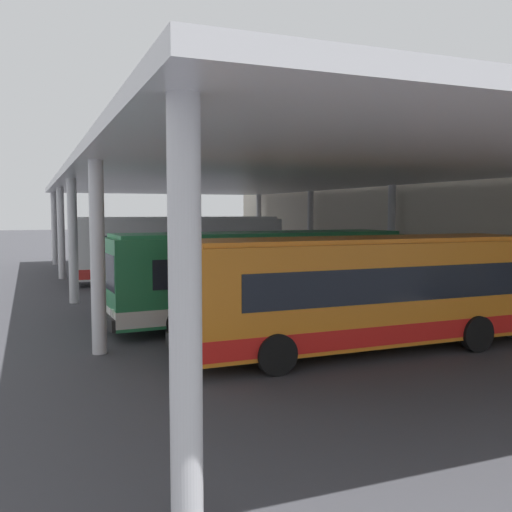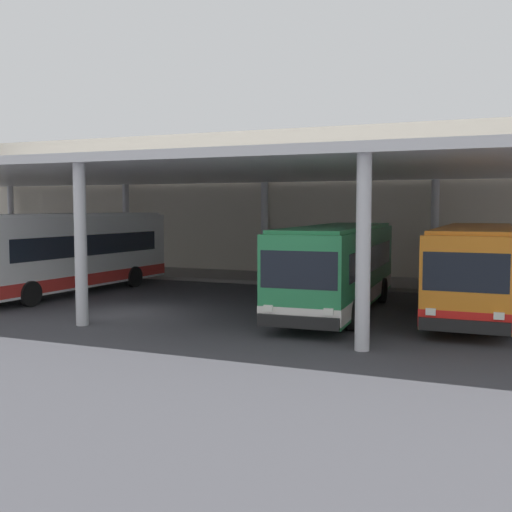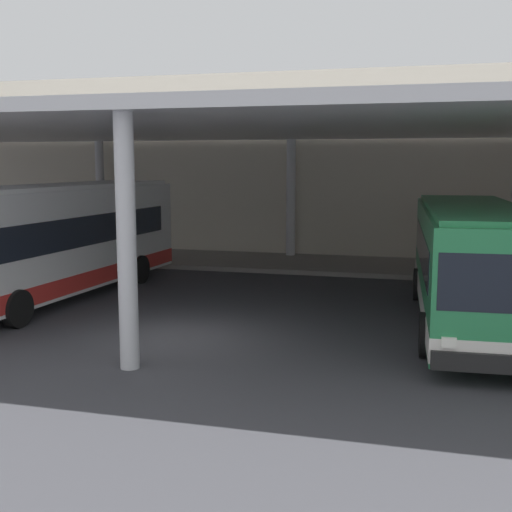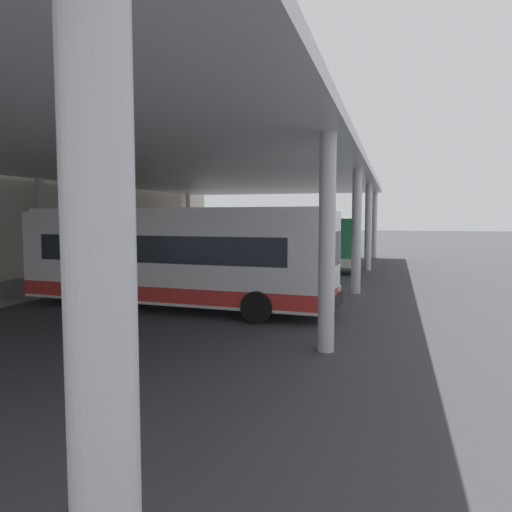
{
  "view_description": "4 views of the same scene",
  "coord_description": "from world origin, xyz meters",
  "px_view_note": "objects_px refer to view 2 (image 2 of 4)",
  "views": [
    {
      "loc": [
        25.01,
        -4.2,
        3.89
      ],
      "look_at": [
        4.46,
        4.03,
        2.13
      ],
      "focal_mm": 39.79,
      "sensor_mm": 36.0,
      "label": 1
    },
    {
      "loc": [
        12.92,
        -18.71,
        3.85
      ],
      "look_at": [
        3.41,
        4.09,
        1.89
      ],
      "focal_mm": 43.34,
      "sensor_mm": 36.0,
      "label": 2
    },
    {
      "loc": [
        5.94,
        -14.43,
        4.25
      ],
      "look_at": [
        0.68,
        5.11,
        1.33
      ],
      "focal_mm": 45.51,
      "sensor_mm": 36.0,
      "label": 3
    },
    {
      "loc": [
        -20.79,
        -4.05,
        3.26
      ],
      "look_at": [
        2.11,
        2.55,
        1.33
      ],
      "focal_mm": 33.79,
      "sensor_mm": 36.0,
      "label": 4
    }
  ],
  "objects_px": {
    "bus_middle_bay": "(475,269)",
    "bench_waiting": "(480,275)",
    "bus_second_bay": "(338,267)",
    "bus_nearest_bay": "(69,252)"
  },
  "relations": [
    {
      "from": "bus_middle_bay",
      "to": "bench_waiting",
      "type": "bearing_deg",
      "value": 91.08
    },
    {
      "from": "bus_middle_bay",
      "to": "bench_waiting",
      "type": "relative_size",
      "value": 5.86
    },
    {
      "from": "bus_nearest_bay",
      "to": "bus_middle_bay",
      "type": "height_order",
      "value": "bus_nearest_bay"
    },
    {
      "from": "bus_middle_bay",
      "to": "bench_waiting",
      "type": "xyz_separation_m",
      "value": [
        -0.14,
        7.44,
        -0.99
      ]
    },
    {
      "from": "bench_waiting",
      "to": "bus_middle_bay",
      "type": "bearing_deg",
      "value": -88.92
    },
    {
      "from": "bus_nearest_bay",
      "to": "bus_second_bay",
      "type": "bearing_deg",
      "value": -0.77
    },
    {
      "from": "bus_nearest_bay",
      "to": "bus_second_bay",
      "type": "height_order",
      "value": "bus_nearest_bay"
    },
    {
      "from": "bus_second_bay",
      "to": "bench_waiting",
      "type": "distance_m",
      "value": 9.8
    },
    {
      "from": "bus_nearest_bay",
      "to": "bus_second_bay",
      "type": "xyz_separation_m",
      "value": [
        12.35,
        -0.17,
        -0.19
      ]
    },
    {
      "from": "bus_nearest_bay",
      "to": "bus_middle_bay",
      "type": "relative_size",
      "value": 1.09
    }
  ]
}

